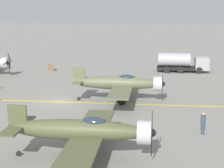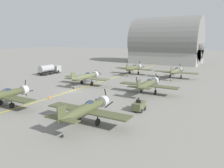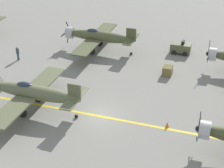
# 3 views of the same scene
# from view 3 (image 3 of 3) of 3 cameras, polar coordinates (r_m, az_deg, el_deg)

# --- Properties ---
(ground_plane) EXTENTS (400.00, 400.00, 0.00)m
(ground_plane) POSITION_cam_3_polar(r_m,az_deg,el_deg) (36.33, -2.28, -4.86)
(ground_plane) COLOR gray
(taxiway_stripe) EXTENTS (0.30, 160.00, 0.01)m
(taxiway_stripe) POSITION_cam_3_polar(r_m,az_deg,el_deg) (36.33, -2.28, -4.85)
(taxiway_stripe) COLOR yellow
(taxiway_stripe) RESTS_ON ground
(airplane_mid_center) EXTENTS (12.00, 9.98, 3.65)m
(airplane_mid_center) POSITION_cam_3_polar(r_m,az_deg,el_deg) (37.00, -12.08, -1.22)
(airplane_mid_center) COLOR #5D6243
(airplane_mid_center) RESTS_ON ground
(airplane_mid_right) EXTENTS (12.00, 9.98, 3.65)m
(airplane_mid_right) POSITION_cam_3_polar(r_m,az_deg,el_deg) (49.63, -2.12, 7.27)
(airplane_mid_right) COLOR #4C5132
(airplane_mid_right) RESTS_ON ground
(tow_tractor) EXTENTS (1.57, 2.60, 1.79)m
(tow_tractor) POSITION_cam_3_polar(r_m,az_deg,el_deg) (50.02, 10.42, 5.46)
(tow_tractor) COLOR #515638
(tow_tractor) RESTS_ON ground
(ground_crew_walking) EXTENTS (0.39, 0.39, 1.81)m
(ground_crew_walking) POSITION_cam_3_polar(r_m,az_deg,el_deg) (48.65, -14.18, 4.63)
(ground_crew_walking) COLOR #334256
(ground_crew_walking) RESTS_ON ground
(supply_crate_by_tanker) EXTENTS (1.30, 1.09, 1.08)m
(supply_crate_by_tanker) POSITION_cam_3_polar(r_m,az_deg,el_deg) (44.06, 8.46, 2.00)
(supply_crate_by_tanker) COLOR brown
(supply_crate_by_tanker) RESTS_ON ground
(traffic_cone) EXTENTS (0.36, 0.36, 0.55)m
(traffic_cone) POSITION_cam_3_polar(r_m,az_deg,el_deg) (34.94, 8.42, -6.15)
(traffic_cone) COLOR orange
(traffic_cone) RESTS_ON ground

